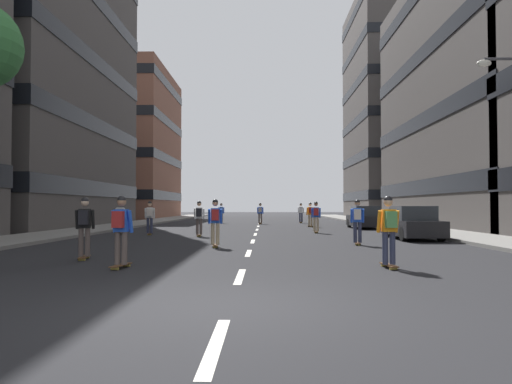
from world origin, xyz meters
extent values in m
plane|color=black|center=(0.00, 27.17, 0.00)|extent=(163.05, 163.05, 0.00)
cube|color=gray|center=(-10.14, 30.57, 0.07)|extent=(3.30, 74.73, 0.14)
cube|color=gray|center=(10.14, 30.57, 0.07)|extent=(3.30, 74.73, 0.14)
cube|color=silver|center=(0.00, -2.00, 0.00)|extent=(0.16, 2.20, 0.01)
cube|color=silver|center=(0.00, 3.00, 0.00)|extent=(0.16, 2.20, 0.01)
cube|color=silver|center=(0.00, 8.00, 0.00)|extent=(0.16, 2.20, 0.01)
cube|color=silver|center=(0.00, 13.00, 0.00)|extent=(0.16, 2.20, 0.01)
cube|color=silver|center=(0.00, 18.00, 0.00)|extent=(0.16, 2.20, 0.01)
cube|color=silver|center=(0.00, 23.00, 0.00)|extent=(0.16, 2.20, 0.01)
cube|color=silver|center=(0.00, 28.00, 0.00)|extent=(0.16, 2.20, 0.01)
cube|color=silver|center=(0.00, 33.00, 0.00)|extent=(0.16, 2.20, 0.01)
cube|color=silver|center=(0.00, 38.00, 0.00)|extent=(0.16, 2.20, 0.01)
cube|color=silver|center=(0.00, 43.00, 0.00)|extent=(0.16, 2.20, 0.01)
cube|color=silver|center=(0.00, 48.00, 0.00)|extent=(0.16, 2.20, 0.01)
cube|color=silver|center=(0.00, 53.00, 0.00)|extent=(0.16, 2.20, 0.01)
cube|color=silver|center=(0.00, 58.00, 0.00)|extent=(0.16, 2.20, 0.01)
cube|color=brown|center=(-19.88, 52.41, 9.30)|extent=(16.18, 17.07, 18.60)
cube|color=black|center=(-19.88, 52.41, 2.79)|extent=(16.30, 17.19, 1.10)
cube|color=black|center=(-19.88, 52.41, 7.44)|extent=(16.30, 17.19, 1.10)
cube|color=black|center=(-19.88, 52.41, 12.09)|extent=(16.30, 17.19, 1.10)
cube|color=black|center=(-19.88, 52.41, 16.74)|extent=(16.30, 17.19, 1.10)
cube|color=#4C4744|center=(19.88, 52.41, 13.82)|extent=(16.18, 16.61, 27.64)
cube|color=black|center=(19.88, 52.41, 2.76)|extent=(16.30, 16.73, 1.10)
cube|color=black|center=(19.88, 52.41, 7.37)|extent=(16.30, 16.73, 1.10)
cube|color=black|center=(19.88, 52.41, 11.98)|extent=(16.30, 16.73, 1.10)
cube|color=black|center=(19.88, 52.41, 16.58)|extent=(16.30, 16.73, 1.10)
cube|color=black|center=(19.88, 52.41, 21.19)|extent=(16.30, 16.73, 1.10)
cube|color=black|center=(19.88, 52.41, 25.80)|extent=(16.30, 16.73, 1.10)
cube|color=black|center=(7.29, 24.81, 0.53)|extent=(1.80, 4.40, 0.70)
cube|color=#2D3338|center=(7.29, 24.66, 1.20)|extent=(1.60, 2.10, 0.64)
cylinder|color=black|center=(6.49, 26.26, 0.32)|extent=(0.22, 0.64, 0.64)
cylinder|color=black|center=(8.09, 26.26, 0.32)|extent=(0.22, 0.64, 0.64)
cylinder|color=black|center=(6.49, 23.36, 0.32)|extent=(0.22, 0.64, 0.64)
cylinder|color=black|center=(8.09, 23.36, 0.32)|extent=(0.22, 0.64, 0.64)
cube|color=black|center=(7.29, 14.59, 0.53)|extent=(1.80, 4.40, 0.70)
cube|color=#2D3338|center=(7.29, 14.44, 1.20)|extent=(1.60, 2.10, 0.64)
cylinder|color=black|center=(6.49, 16.04, 0.32)|extent=(0.22, 0.64, 0.64)
cylinder|color=black|center=(8.09, 16.04, 0.32)|extent=(0.22, 0.64, 0.64)
cylinder|color=black|center=(6.49, 13.14, 0.32)|extent=(0.22, 0.64, 0.64)
cylinder|color=black|center=(8.09, 13.14, 0.32)|extent=(0.22, 0.64, 0.64)
cylinder|color=#3F3F44|center=(8.91, 8.82, 6.54)|extent=(1.80, 0.10, 0.10)
ellipsoid|color=silver|center=(8.01, 8.82, 6.39)|extent=(0.50, 0.30, 0.24)
cube|color=brown|center=(0.10, 32.18, 0.08)|extent=(0.29, 0.92, 0.02)
cylinder|color=#D8BF4C|center=(0.14, 32.50, 0.04)|extent=(0.19, 0.09, 0.07)
cylinder|color=#D8BF4C|center=(0.07, 31.86, 0.04)|extent=(0.19, 0.09, 0.07)
cylinder|color=#594C47|center=(0.01, 32.19, 0.49)|extent=(0.15, 0.15, 0.80)
cylinder|color=#594C47|center=(0.19, 32.17, 0.49)|extent=(0.15, 0.15, 0.80)
cube|color=blue|center=(0.10, 32.18, 1.17)|extent=(0.34, 0.23, 0.55)
cylinder|color=blue|center=(-0.11, 32.25, 1.14)|extent=(0.11, 0.24, 0.55)
cylinder|color=blue|center=(0.33, 32.21, 1.14)|extent=(0.11, 0.24, 0.55)
sphere|color=#997051|center=(0.11, 32.20, 1.62)|extent=(0.22, 0.22, 0.22)
sphere|color=black|center=(0.11, 32.20, 1.67)|extent=(0.21, 0.21, 0.21)
cube|color=beige|center=(0.09, 32.00, 1.20)|extent=(0.27, 0.18, 0.40)
cube|color=brown|center=(-2.78, 16.25, 0.08)|extent=(0.26, 0.91, 0.02)
cylinder|color=#D8BF4C|center=(-2.80, 16.57, 0.04)|extent=(0.18, 0.08, 0.07)
cylinder|color=#D8BF4C|center=(-2.75, 15.93, 0.04)|extent=(0.18, 0.08, 0.07)
cylinder|color=#594C47|center=(-2.87, 16.24, 0.49)|extent=(0.15, 0.15, 0.80)
cylinder|color=#594C47|center=(-2.69, 16.26, 0.49)|extent=(0.15, 0.15, 0.80)
cube|color=white|center=(-2.78, 16.25, 1.17)|extent=(0.33, 0.22, 0.55)
cylinder|color=white|center=(-3.00, 16.28, 1.14)|extent=(0.11, 0.24, 0.55)
cylinder|color=white|center=(-2.56, 16.31, 1.14)|extent=(0.11, 0.24, 0.55)
sphere|color=tan|center=(-2.78, 16.27, 1.62)|extent=(0.22, 0.22, 0.22)
sphere|color=black|center=(-2.78, 16.27, 1.67)|extent=(0.21, 0.21, 0.21)
cube|color=black|center=(-2.76, 16.07, 1.20)|extent=(0.27, 0.18, 0.40)
cube|color=brown|center=(-4.61, 6.08, 0.08)|extent=(0.36, 0.92, 0.02)
cylinder|color=#D8BF4C|center=(-4.67, 6.40, 0.04)|extent=(0.19, 0.10, 0.07)
cylinder|color=#D8BF4C|center=(-4.55, 5.77, 0.04)|extent=(0.19, 0.10, 0.07)
cylinder|color=#594C47|center=(-4.70, 6.07, 0.49)|extent=(0.16, 0.16, 0.80)
cylinder|color=#594C47|center=(-4.52, 6.10, 0.49)|extent=(0.16, 0.16, 0.80)
cube|color=black|center=(-4.61, 6.08, 1.17)|extent=(0.35, 0.26, 0.55)
cylinder|color=black|center=(-4.83, 6.09, 1.14)|extent=(0.13, 0.24, 0.55)
cylinder|color=black|center=(-4.40, 6.17, 1.14)|extent=(0.13, 0.24, 0.55)
sphere|color=beige|center=(-4.61, 6.10, 1.62)|extent=(0.22, 0.22, 0.22)
sphere|color=black|center=(-4.61, 6.10, 1.67)|extent=(0.21, 0.21, 0.21)
cube|color=black|center=(-4.57, 5.91, 1.20)|extent=(0.29, 0.21, 0.40)
cube|color=brown|center=(3.79, 26.89, 0.08)|extent=(0.38, 0.92, 0.02)
cylinder|color=#D8BF4C|center=(3.73, 27.20, 0.04)|extent=(0.19, 0.11, 0.07)
cylinder|color=#D8BF4C|center=(3.86, 26.58, 0.04)|extent=(0.19, 0.11, 0.07)
cylinder|color=tan|center=(3.70, 26.87, 0.49)|extent=(0.17, 0.17, 0.80)
cylinder|color=tan|center=(3.88, 26.91, 0.49)|extent=(0.17, 0.17, 0.80)
cube|color=orange|center=(3.79, 26.89, 1.17)|extent=(0.35, 0.26, 0.55)
cylinder|color=orange|center=(3.57, 26.89, 1.14)|extent=(0.14, 0.24, 0.55)
cylinder|color=orange|center=(4.00, 26.98, 1.14)|extent=(0.14, 0.24, 0.55)
sphere|color=beige|center=(3.79, 26.91, 1.62)|extent=(0.22, 0.22, 0.22)
sphere|color=black|center=(3.79, 26.91, 1.67)|extent=(0.21, 0.21, 0.21)
cube|color=#A52626|center=(3.83, 26.71, 1.20)|extent=(0.29, 0.21, 0.40)
cube|color=brown|center=(-2.99, 4.24, 0.08)|extent=(0.32, 0.92, 0.02)
cylinder|color=#D8BF4C|center=(-2.94, 4.56, 0.04)|extent=(0.19, 0.09, 0.07)
cylinder|color=#D8BF4C|center=(-3.03, 3.93, 0.04)|extent=(0.19, 0.09, 0.07)
cylinder|color=#594C47|center=(-3.08, 4.26, 0.49)|extent=(0.16, 0.16, 0.80)
cylinder|color=#594C47|center=(-2.90, 4.23, 0.49)|extent=(0.16, 0.16, 0.80)
cube|color=blue|center=(-2.99, 4.24, 1.17)|extent=(0.34, 0.24, 0.55)
cylinder|color=blue|center=(-3.20, 4.32, 1.14)|extent=(0.12, 0.24, 0.55)
cylinder|color=blue|center=(-2.76, 4.26, 1.14)|extent=(0.12, 0.24, 0.55)
sphere|color=#997051|center=(-2.98, 4.26, 1.62)|extent=(0.22, 0.22, 0.22)
sphere|color=black|center=(-2.98, 4.26, 1.67)|extent=(0.21, 0.21, 0.21)
cube|color=#A52626|center=(-3.01, 4.06, 1.20)|extent=(0.28, 0.19, 0.40)
cube|color=brown|center=(-5.55, 17.40, 0.08)|extent=(0.37, 0.92, 0.02)
cylinder|color=#D8BF4C|center=(-5.61, 17.72, 0.04)|extent=(0.19, 0.10, 0.07)
cylinder|color=#D8BF4C|center=(-5.49, 17.09, 0.04)|extent=(0.19, 0.10, 0.07)
cylinder|color=#2D334C|center=(-5.64, 17.38, 0.49)|extent=(0.16, 0.16, 0.80)
cylinder|color=#2D334C|center=(-5.46, 17.42, 0.49)|extent=(0.16, 0.16, 0.80)
cube|color=white|center=(-5.55, 17.40, 1.17)|extent=(0.35, 0.26, 0.55)
cylinder|color=white|center=(-5.78, 17.41, 1.14)|extent=(0.13, 0.24, 0.55)
cylinder|color=white|center=(-5.34, 17.49, 1.14)|extent=(0.13, 0.24, 0.55)
sphere|color=tan|center=(-5.55, 17.42, 1.62)|extent=(0.22, 0.22, 0.22)
sphere|color=black|center=(-5.55, 17.42, 1.67)|extent=(0.21, 0.21, 0.21)
cube|color=beige|center=(-5.52, 17.23, 1.20)|extent=(0.29, 0.21, 0.40)
cube|color=brown|center=(-3.36, 34.15, 0.08)|extent=(0.30, 0.92, 0.02)
cylinder|color=#D8BF4C|center=(-3.39, 34.47, 0.04)|extent=(0.19, 0.09, 0.07)
cylinder|color=#D8BF4C|center=(-3.32, 33.83, 0.04)|extent=(0.19, 0.09, 0.07)
cylinder|color=tan|center=(-3.45, 34.14, 0.49)|extent=(0.15, 0.15, 0.80)
cylinder|color=tan|center=(-3.27, 34.16, 0.49)|extent=(0.15, 0.15, 0.80)
cube|color=blue|center=(-3.36, 34.15, 1.17)|extent=(0.34, 0.23, 0.55)
cylinder|color=blue|center=(-3.58, 34.18, 1.14)|extent=(0.11, 0.24, 0.55)
cylinder|color=blue|center=(-3.15, 34.22, 1.14)|extent=(0.11, 0.24, 0.55)
sphere|color=tan|center=(-3.36, 34.17, 1.62)|extent=(0.22, 0.22, 0.22)
sphere|color=black|center=(-3.36, 34.17, 1.67)|extent=(0.21, 0.21, 0.21)
cube|color=#3F72BF|center=(-3.34, 33.97, 1.20)|extent=(0.28, 0.19, 0.40)
cube|color=brown|center=(-1.31, 10.12, 0.08)|extent=(0.29, 0.92, 0.02)
cylinder|color=#D8BF4C|center=(-1.34, 10.44, 0.04)|extent=(0.19, 0.09, 0.07)
cylinder|color=#D8BF4C|center=(-1.28, 9.80, 0.04)|extent=(0.19, 0.09, 0.07)
cylinder|color=tan|center=(-1.40, 10.11, 0.49)|extent=(0.15, 0.15, 0.80)
cylinder|color=tan|center=(-1.22, 10.13, 0.49)|extent=(0.15, 0.15, 0.80)
cube|color=blue|center=(-1.31, 10.12, 1.17)|extent=(0.34, 0.23, 0.55)
cylinder|color=blue|center=(-1.53, 10.15, 1.14)|extent=(0.11, 0.24, 0.55)
cylinder|color=blue|center=(-1.10, 10.20, 1.14)|extent=(0.11, 0.24, 0.55)
sphere|color=tan|center=(-1.31, 10.14, 1.62)|extent=(0.22, 0.22, 0.22)
sphere|color=black|center=(-1.31, 10.14, 1.67)|extent=(0.21, 0.21, 0.21)
cube|color=#A52626|center=(-1.29, 9.94, 1.20)|extent=(0.28, 0.19, 0.40)
cube|color=brown|center=(4.15, 11.26, 0.08)|extent=(0.33, 0.92, 0.02)
cylinder|color=#D8BF4C|center=(4.20, 11.58, 0.04)|extent=(0.19, 0.10, 0.07)
cylinder|color=#D8BF4C|center=(4.10, 10.95, 0.04)|extent=(0.19, 0.10, 0.07)
cylinder|color=#2D334C|center=(4.06, 11.28, 0.49)|extent=(0.16, 0.16, 0.80)
cylinder|color=#2D334C|center=(4.24, 11.25, 0.49)|extent=(0.16, 0.16, 0.80)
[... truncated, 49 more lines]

